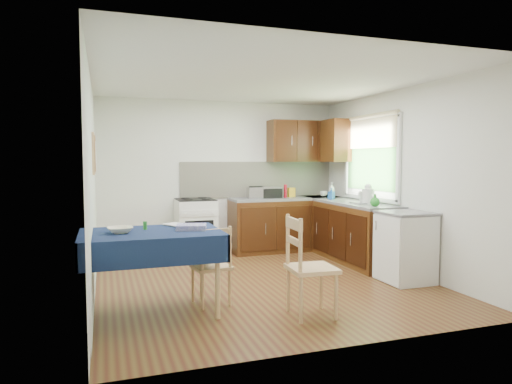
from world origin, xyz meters
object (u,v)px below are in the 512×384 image
object	(u,v)px
chair_far	(212,263)
dish_rack	(366,202)
kettle	(368,195)
dining_table	(152,242)
toaster	(256,193)
chair_near	(307,263)
sandwich_press	(270,192)

from	to	relation	value
chair_far	dish_rack	size ratio (longest dim) A/B	2.28
kettle	dining_table	bearing A→B (deg)	-160.83
dining_table	toaster	bearing A→B (deg)	34.98
toaster	dish_rack	distance (m)	1.82
chair_near	dining_table	bearing A→B (deg)	71.41
chair_near	dish_rack	bearing A→B (deg)	-41.67
chair_far	toaster	world-z (taller)	toaster
chair_far	toaster	xyz separation A→B (m)	(1.30, 2.45, 0.55)
kettle	sandwich_press	bearing A→B (deg)	122.95
toaster	dish_rack	world-z (taller)	toaster
kettle	chair_far	bearing A→B (deg)	-157.69
sandwich_press	kettle	distance (m)	1.75
toaster	dish_rack	xyz separation A→B (m)	(1.23, -1.34, -0.07)
chair_far	kettle	bearing A→B (deg)	-165.38
dining_table	dish_rack	world-z (taller)	dish_rack
chair_far	kettle	size ratio (longest dim) A/B	2.91
sandwich_press	kettle	bearing A→B (deg)	-69.11
chair_far	toaster	size ratio (longest dim) A/B	3.16
sandwich_press	chair_far	bearing A→B (deg)	-134.15
dish_rack	kettle	distance (m)	0.13
dining_table	sandwich_press	distance (m)	3.39
toaster	chair_far	bearing A→B (deg)	-139.47
chair_far	kettle	world-z (taller)	kettle
dining_table	toaster	size ratio (longest dim) A/B	5.08
dining_table	chair_near	world-z (taller)	chair_near
dining_table	dish_rack	size ratio (longest dim) A/B	3.66
sandwich_press	dish_rack	distance (m)	1.70
toaster	dining_table	bearing A→B (deg)	-149.05
dining_table	chair_near	distance (m)	1.55
dining_table	sandwich_press	world-z (taller)	sandwich_press
chair_near	chair_far	bearing A→B (deg)	54.85
dining_table	kettle	distance (m)	3.35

